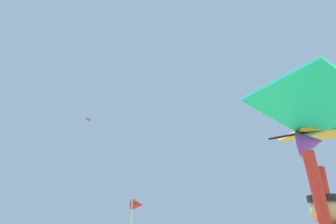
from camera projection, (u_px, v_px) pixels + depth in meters
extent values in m
sphere|color=tan|center=(325.00, 211.00, 2.24)|extent=(0.23, 0.23, 0.23)
cylinder|color=black|center=(323.00, 199.00, 2.28)|extent=(0.31, 0.31, 0.05)
cylinder|color=red|center=(326.00, 199.00, 2.49)|extent=(0.29, 0.18, 0.62)
cylinder|color=red|center=(318.00, 192.00, 2.09)|extent=(0.29, 0.18, 0.62)
cylinder|color=black|center=(308.00, 132.00, 2.52)|extent=(0.25, 0.67, 0.02)
cube|color=orange|center=(324.00, 134.00, 2.82)|extent=(1.08, 1.08, 0.20)
cube|color=#19B2AD|center=(312.00, 104.00, 2.18)|extent=(0.89, 0.79, 0.20)
cone|color=purple|center=(310.00, 142.00, 2.48)|extent=(0.29, 0.27, 0.24)
pyramid|color=purple|center=(88.00, 119.00, 36.01)|extent=(0.86, 0.89, 0.36)
cone|color=red|center=(138.00, 205.00, 6.21)|extent=(0.28, 0.24, 0.24)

